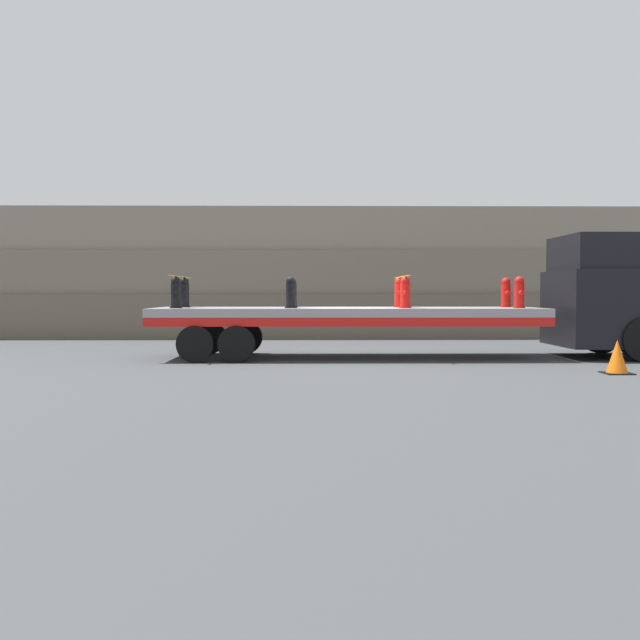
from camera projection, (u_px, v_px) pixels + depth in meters
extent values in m
plane|color=#3F4244|center=(347.00, 358.00, 16.99)|extent=(120.00, 120.00, 0.00)
cube|color=#665B4C|center=(335.00, 315.00, 25.39)|extent=(60.00, 3.00, 1.50)
cube|color=#756B5B|center=(334.00, 274.00, 25.49)|extent=(60.00, 3.00, 1.50)
cube|color=gray|center=(334.00, 232.00, 25.58)|extent=(60.00, 3.00, 1.50)
cube|color=black|center=(604.00, 308.00, 17.03)|extent=(2.28, 2.48, 1.80)
cube|color=black|center=(595.00, 253.00, 16.98)|extent=(1.60, 2.28, 0.83)
cube|color=black|center=(630.00, 293.00, 17.02)|extent=(0.91, 2.18, 1.01)
cylinder|color=black|center=(600.00, 334.00, 18.23)|extent=(1.00, 0.28, 1.00)
cube|color=gray|center=(347.00, 312.00, 16.95)|extent=(9.11, 2.53, 0.19)
cube|color=red|center=(350.00, 322.00, 15.73)|extent=(9.11, 0.08, 0.20)
cube|color=red|center=(344.00, 318.00, 18.18)|extent=(9.11, 0.08, 0.20)
cylinder|color=black|center=(237.00, 344.00, 15.77)|extent=(0.82, 0.30, 0.82)
cylinder|color=black|center=(246.00, 337.00, 18.10)|extent=(0.82, 0.30, 0.82)
cylinder|color=black|center=(195.00, 344.00, 15.76)|extent=(0.82, 0.30, 0.82)
cylinder|color=black|center=(210.00, 338.00, 18.09)|extent=(0.82, 0.30, 0.82)
cylinder|color=black|center=(176.00, 308.00, 16.33)|extent=(0.29, 0.29, 0.03)
cylinder|color=black|center=(176.00, 296.00, 16.32)|extent=(0.23, 0.23, 0.57)
sphere|color=black|center=(176.00, 281.00, 16.31)|extent=(0.22, 0.22, 0.22)
cylinder|color=black|center=(174.00, 293.00, 16.13)|extent=(0.10, 0.15, 0.10)
cylinder|color=black|center=(177.00, 293.00, 16.51)|extent=(0.10, 0.15, 0.10)
cylinder|color=black|center=(185.00, 307.00, 17.44)|extent=(0.29, 0.29, 0.03)
cylinder|color=black|center=(184.00, 296.00, 17.43)|extent=(0.23, 0.23, 0.57)
sphere|color=black|center=(184.00, 282.00, 17.42)|extent=(0.22, 0.22, 0.22)
cylinder|color=black|center=(183.00, 293.00, 17.24)|extent=(0.10, 0.15, 0.10)
cylinder|color=black|center=(186.00, 293.00, 17.62)|extent=(0.10, 0.15, 0.10)
cylinder|color=black|center=(291.00, 308.00, 16.37)|extent=(0.29, 0.29, 0.03)
cylinder|color=black|center=(291.00, 296.00, 16.36)|extent=(0.23, 0.23, 0.57)
sphere|color=black|center=(291.00, 281.00, 16.34)|extent=(0.22, 0.22, 0.22)
cylinder|color=black|center=(291.00, 293.00, 16.16)|extent=(0.10, 0.15, 0.10)
cylinder|color=black|center=(291.00, 293.00, 16.55)|extent=(0.10, 0.15, 0.10)
cylinder|color=black|center=(292.00, 307.00, 17.48)|extent=(0.29, 0.29, 0.03)
cylinder|color=black|center=(292.00, 296.00, 17.47)|extent=(0.23, 0.23, 0.57)
sphere|color=black|center=(292.00, 282.00, 17.46)|extent=(0.22, 0.22, 0.22)
cylinder|color=black|center=(292.00, 293.00, 17.28)|extent=(0.10, 0.15, 0.10)
cylinder|color=black|center=(292.00, 293.00, 17.66)|extent=(0.10, 0.15, 0.10)
cylinder|color=red|center=(405.00, 307.00, 16.40)|extent=(0.29, 0.29, 0.03)
cylinder|color=red|center=(405.00, 296.00, 16.39)|extent=(0.23, 0.23, 0.57)
sphere|color=red|center=(405.00, 281.00, 16.38)|extent=(0.22, 0.22, 0.22)
cylinder|color=red|center=(406.00, 293.00, 16.20)|extent=(0.10, 0.15, 0.10)
cylinder|color=red|center=(404.00, 293.00, 16.58)|extent=(0.10, 0.15, 0.10)
cylinder|color=red|center=(399.00, 307.00, 17.52)|extent=(0.29, 0.29, 0.03)
cylinder|color=red|center=(399.00, 296.00, 17.51)|extent=(0.23, 0.23, 0.57)
sphere|color=red|center=(399.00, 282.00, 17.49)|extent=(0.22, 0.22, 0.22)
cylinder|color=red|center=(400.00, 293.00, 17.31)|extent=(0.10, 0.15, 0.10)
cylinder|color=red|center=(398.00, 293.00, 17.70)|extent=(0.10, 0.15, 0.10)
cylinder|color=red|center=(519.00, 307.00, 16.44)|extent=(0.29, 0.29, 0.03)
cylinder|color=red|center=(519.00, 296.00, 16.43)|extent=(0.23, 0.23, 0.57)
sphere|color=red|center=(519.00, 281.00, 16.42)|extent=(0.22, 0.22, 0.22)
cylinder|color=red|center=(522.00, 293.00, 16.24)|extent=(0.10, 0.15, 0.10)
cylinder|color=red|center=(517.00, 293.00, 16.62)|extent=(0.10, 0.15, 0.10)
cylinder|color=red|center=(506.00, 307.00, 17.55)|extent=(0.29, 0.29, 0.03)
cylinder|color=red|center=(506.00, 296.00, 17.54)|extent=(0.23, 0.23, 0.57)
sphere|color=red|center=(506.00, 282.00, 17.53)|extent=(0.22, 0.22, 0.22)
cylinder|color=red|center=(508.00, 293.00, 17.35)|extent=(0.10, 0.15, 0.10)
cylinder|color=red|center=(504.00, 293.00, 17.73)|extent=(0.10, 0.15, 0.10)
cube|color=yellow|center=(180.00, 277.00, 16.86)|extent=(0.05, 2.73, 0.01)
cube|color=yellow|center=(402.00, 277.00, 16.93)|extent=(0.05, 2.73, 0.01)
cube|color=black|center=(617.00, 373.00, 13.54)|extent=(0.52, 0.52, 0.03)
cone|color=orange|center=(617.00, 356.00, 13.53)|extent=(0.40, 0.40, 0.62)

